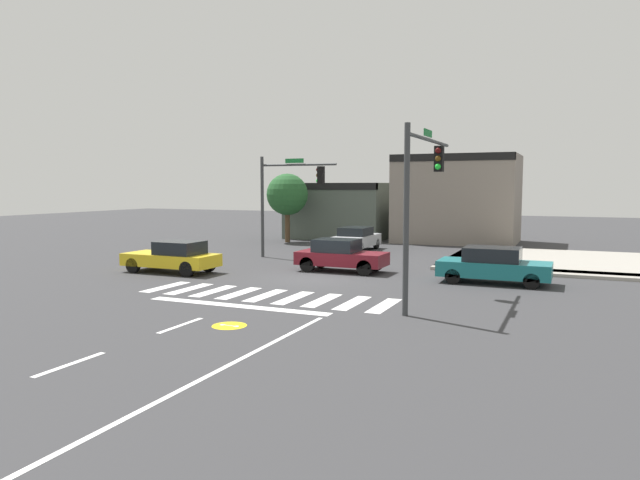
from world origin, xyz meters
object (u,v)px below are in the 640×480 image
Objects in this scene: traffic_signal_northwest at (288,189)px; car_teal at (494,265)px; car_silver at (356,239)px; car_maroon at (340,255)px; car_yellow at (173,257)px; roadside_tree at (287,195)px; traffic_signal_southeast at (423,180)px.

traffic_signal_northwest reaches higher than car_teal.
traffic_signal_northwest is 1.28× the size of car_silver.
car_maroon reaches higher than car_teal.
car_maroon reaches higher than car_yellow.
roadside_tree is at bearing 126.62° from car_maroon.
roadside_tree is (-6.39, 3.28, 2.63)m from car_silver.
traffic_signal_southeast reaches higher than car_yellow.
car_teal is at bearing -38.12° from roadside_tree.
car_maroon is at bearing -37.63° from traffic_signal_northwest.
traffic_signal_northwest is 0.95× the size of traffic_signal_southeast.
traffic_signal_southeast is (9.77, -9.29, 0.33)m from traffic_signal_northwest.
traffic_signal_northwest is at bearing 160.65° from car_teal.
traffic_signal_southeast is 22.56m from roadside_tree.
car_maroon is (4.48, -3.46, -3.07)m from traffic_signal_northwest.
car_teal is 7.02m from car_maroon.
roadside_tree is (-1.84, 15.24, 2.63)m from car_yellow.
traffic_signal_southeast is 1.34× the size of car_yellow.
car_silver is at bearing 67.37° from traffic_signal_northwest.
car_teal reaches higher than car_silver.
traffic_signal_northwest is at bearing -62.82° from roadside_tree.
car_maroon is 7.73m from car_yellow.
traffic_signal_northwest is at bearing -109.44° from car_yellow.
roadside_tree is (-4.28, 8.34, -0.47)m from traffic_signal_northwest.
traffic_signal_northwest is at bearing -22.63° from car_silver.
traffic_signal_southeast reaches higher than car_maroon.
car_silver is 12.80m from car_yellow.
car_teal is 13.05m from car_silver.
roadside_tree is (-14.05, 17.63, -0.80)m from traffic_signal_southeast.
traffic_signal_southeast is at bearing -51.45° from roadside_tree.
traffic_signal_northwest is 9.38m from roadside_tree.
car_teal is (11.48, -4.03, -3.09)m from traffic_signal_northwest.
roadside_tree is at bearing -83.11° from car_yellow.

